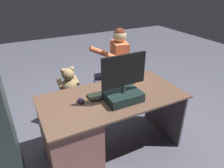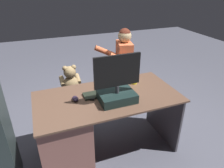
% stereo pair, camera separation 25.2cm
% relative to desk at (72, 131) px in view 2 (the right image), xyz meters
% --- Properties ---
extents(ground_plane, '(10.00, 10.00, 0.00)m').
position_rel_desk_xyz_m(ground_plane, '(-0.39, -0.39, -0.38)').
color(ground_plane, '#4D4E5B').
extents(desk, '(1.46, 0.74, 0.71)m').
position_rel_desk_xyz_m(desk, '(0.00, 0.00, 0.00)').
color(desk, brown).
rests_on(desk, ground_plane).
extents(monitor, '(0.45, 0.25, 0.47)m').
position_rel_desk_xyz_m(monitor, '(-0.45, 0.11, 0.47)').
color(monitor, black).
rests_on(monitor, desk).
extents(keyboard, '(0.42, 0.14, 0.02)m').
position_rel_desk_xyz_m(keyboard, '(-0.37, -0.06, 0.35)').
color(keyboard, black).
rests_on(keyboard, desk).
extents(computer_mouse, '(0.06, 0.10, 0.04)m').
position_rel_desk_xyz_m(computer_mouse, '(-0.07, -0.04, 0.35)').
color(computer_mouse, '#281E32').
rests_on(computer_mouse, desk).
extents(cup, '(0.07, 0.07, 0.10)m').
position_rel_desk_xyz_m(cup, '(-0.77, -0.16, 0.38)').
color(cup, yellow).
rests_on(cup, desk).
extents(tv_remote, '(0.10, 0.15, 0.02)m').
position_rel_desk_xyz_m(tv_remote, '(-0.25, -0.04, 0.35)').
color(tv_remote, black).
rests_on(tv_remote, desk).
extents(notebook_binder, '(0.28, 0.34, 0.02)m').
position_rel_desk_xyz_m(notebook_binder, '(-0.46, 0.03, 0.35)').
color(notebook_binder, beige).
rests_on(notebook_binder, desk).
extents(office_chair_teddy, '(0.49, 0.49, 0.45)m').
position_rel_desk_xyz_m(office_chair_teddy, '(-0.14, -0.72, -0.13)').
color(office_chair_teddy, black).
rests_on(office_chair_teddy, ground_plane).
extents(teddy_bear, '(0.26, 0.27, 0.37)m').
position_rel_desk_xyz_m(teddy_bear, '(-0.14, -0.73, 0.23)').
color(teddy_bear, '#977C52').
rests_on(teddy_bear, office_chair_teddy).
extents(visitor_chair, '(0.51, 0.51, 0.45)m').
position_rel_desk_xyz_m(visitor_chair, '(-0.98, -0.90, -0.13)').
color(visitor_chair, black).
rests_on(visitor_chair, ground_plane).
extents(person, '(0.55, 0.55, 1.17)m').
position_rel_desk_xyz_m(person, '(-0.90, -0.88, 0.31)').
color(person, '#D5643D').
rests_on(person, ground_plane).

